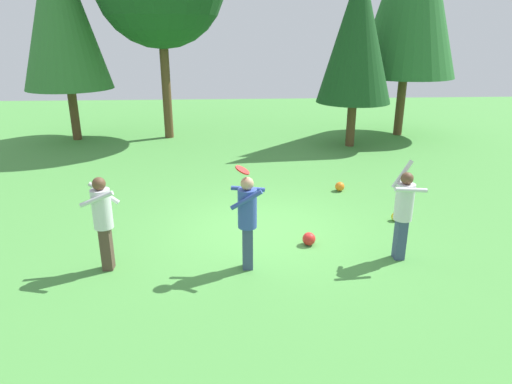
# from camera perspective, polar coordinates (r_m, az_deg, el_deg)

# --- Properties ---
(ground_plane) EXTENTS (40.00, 40.00, 0.00)m
(ground_plane) POSITION_cam_1_polar(r_m,az_deg,el_deg) (10.04, 0.79, -4.81)
(ground_plane) COLOR #4C9342
(person_thrower) EXTENTS (0.61, 0.51, 1.92)m
(person_thrower) POSITION_cam_1_polar(r_m,az_deg,el_deg) (8.89, 18.03, -1.94)
(person_thrower) COLOR #38476B
(person_thrower) RESTS_ON ground_plane
(person_catcher) EXTENTS (0.60, 0.50, 1.77)m
(person_catcher) POSITION_cam_1_polar(r_m,az_deg,el_deg) (8.51, -18.67, -2.85)
(person_catcher) COLOR #4C382D
(person_catcher) RESTS_ON ground_plane
(person_bystander) EXTENTS (0.64, 0.54, 1.76)m
(person_bystander) POSITION_cam_1_polar(r_m,az_deg,el_deg) (8.10, -1.09, -2.94)
(person_bystander) COLOR #38476B
(person_bystander) RESTS_ON ground_plane
(frisbee) EXTENTS (0.29, 0.30, 0.15)m
(frisbee) POSITION_cam_1_polar(r_m,az_deg,el_deg) (7.82, -1.72, 2.77)
(frisbee) COLOR red
(ball_red) EXTENTS (0.27, 0.27, 0.27)m
(ball_red) POSITION_cam_1_polar(r_m,az_deg,el_deg) (9.40, 6.66, -5.86)
(ball_red) COLOR red
(ball_red) RESTS_ON ground_plane
(ball_yellow) EXTENTS (0.20, 0.20, 0.20)m
(ball_yellow) POSITION_cam_1_polar(r_m,az_deg,el_deg) (10.97, 17.09, -2.98)
(ball_yellow) COLOR yellow
(ball_yellow) RESTS_ON ground_plane
(ball_orange) EXTENTS (0.26, 0.26, 0.26)m
(ball_orange) POSITION_cam_1_polar(r_m,az_deg,el_deg) (12.60, 10.47, 0.68)
(ball_orange) COLOR orange
(ball_orange) RESTS_ON ground_plane
(tree_right) EXTENTS (2.69, 2.69, 6.43)m
(tree_right) POSITION_cam_1_polar(r_m,az_deg,el_deg) (17.22, 12.60, 18.78)
(tree_right) COLOR brown
(tree_right) RESTS_ON ground_plane
(tree_far_left) EXTENTS (3.27, 3.27, 7.82)m
(tree_far_left) POSITION_cam_1_polar(r_m,az_deg,el_deg) (19.32, -23.37, 20.39)
(tree_far_left) COLOR brown
(tree_far_left) RESTS_ON ground_plane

